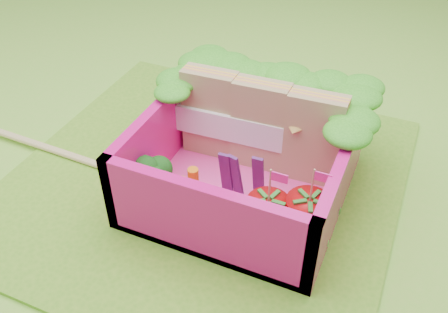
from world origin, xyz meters
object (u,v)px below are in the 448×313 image
object	(u,v)px
sandwich_stack	(261,126)
strawberry_left	(267,216)
bento_box	(245,159)
strawberry_right	(307,217)
chopsticks	(71,156)
broccoli	(150,174)

from	to	relation	value
sandwich_stack	strawberry_left	size ratio (longest dim) A/B	2.37
bento_box	strawberry_right	bearing A→B (deg)	-27.59
chopsticks	sandwich_stack	bearing A→B (deg)	19.02
bento_box	strawberry_left	bearing A→B (deg)	-50.50
strawberry_left	strawberry_right	size ratio (longest dim) A/B	0.96
strawberry_right	chopsticks	world-z (taller)	strawberry_right
sandwich_stack	bento_box	bearing A→B (deg)	-91.07
sandwich_stack	broccoli	bearing A→B (deg)	-130.72
bento_box	sandwich_stack	distance (m)	0.28
broccoli	strawberry_right	size ratio (longest dim) A/B	0.60
sandwich_stack	chopsticks	world-z (taller)	sandwich_stack
broccoli	strawberry_right	distance (m)	1.02
strawberry_left	bento_box	bearing A→B (deg)	129.50
strawberry_right	sandwich_stack	bearing A→B (deg)	133.27
broccoli	strawberry_right	bearing A→B (deg)	4.23
sandwich_stack	broccoli	size ratio (longest dim) A/B	3.79
bento_box	broccoli	distance (m)	0.61
strawberry_right	broccoli	bearing A→B (deg)	-175.77
strawberry_left	sandwich_stack	bearing A→B (deg)	114.40
sandwich_stack	chopsticks	xyz separation A→B (m)	(-1.30, -0.45, -0.35)
strawberry_left	strawberry_right	bearing A→B (deg)	18.95
sandwich_stack	chopsticks	size ratio (longest dim) A/B	0.59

